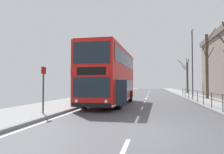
{
  "coord_description": "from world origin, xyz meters",
  "views": [
    {
      "loc": [
        0.72,
        -7.63,
        1.66
      ],
      "look_at": [
        -2.13,
        7.43,
        2.17
      ],
      "focal_mm": 34.33,
      "sensor_mm": 36.0,
      "label": 1
    }
  ],
  "objects_px": {
    "bus_stop_sign_near": "(43,84)",
    "bare_tree_far_01": "(207,65)",
    "street_lamp_far_side": "(192,58)",
    "double_decker_bus_main": "(110,76)",
    "bare_tree_far_00": "(187,76)"
  },
  "relations": [
    {
      "from": "bus_stop_sign_near",
      "to": "street_lamp_far_side",
      "type": "relative_size",
      "value": 0.3
    },
    {
      "from": "street_lamp_far_side",
      "to": "bare_tree_far_01",
      "type": "xyz_separation_m",
      "value": [
        0.84,
        -3.52,
        -1.15
      ]
    },
    {
      "from": "bus_stop_sign_near",
      "to": "bare_tree_far_00",
      "type": "height_order",
      "value": "bare_tree_far_00"
    },
    {
      "from": "double_decker_bus_main",
      "to": "bare_tree_far_01",
      "type": "xyz_separation_m",
      "value": [
        8.96,
        6.93,
        1.4
      ]
    },
    {
      "from": "bare_tree_far_01",
      "to": "bus_stop_sign_near",
      "type": "bearing_deg",
      "value": -129.78
    },
    {
      "from": "street_lamp_far_side",
      "to": "bare_tree_far_01",
      "type": "bearing_deg",
      "value": -76.57
    },
    {
      "from": "bus_stop_sign_near",
      "to": "bare_tree_far_01",
      "type": "height_order",
      "value": "bare_tree_far_01"
    },
    {
      "from": "bus_stop_sign_near",
      "to": "street_lamp_far_side",
      "type": "xyz_separation_m",
      "value": [
        10.38,
        17.0,
        3.2
      ]
    },
    {
      "from": "double_decker_bus_main",
      "to": "bare_tree_far_01",
      "type": "height_order",
      "value": "bare_tree_far_01"
    },
    {
      "from": "bare_tree_far_00",
      "to": "bus_stop_sign_near",
      "type": "bearing_deg",
      "value": -112.27
    },
    {
      "from": "bare_tree_far_01",
      "to": "double_decker_bus_main",
      "type": "bearing_deg",
      "value": -142.27
    },
    {
      "from": "double_decker_bus_main",
      "to": "bus_stop_sign_near",
      "type": "relative_size",
      "value": 4.2
    },
    {
      "from": "bus_stop_sign_near",
      "to": "street_lamp_far_side",
      "type": "height_order",
      "value": "street_lamp_far_side"
    },
    {
      "from": "double_decker_bus_main",
      "to": "bare_tree_far_00",
      "type": "relative_size",
      "value": 1.77
    },
    {
      "from": "street_lamp_far_side",
      "to": "bare_tree_far_01",
      "type": "height_order",
      "value": "street_lamp_far_side"
    }
  ]
}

